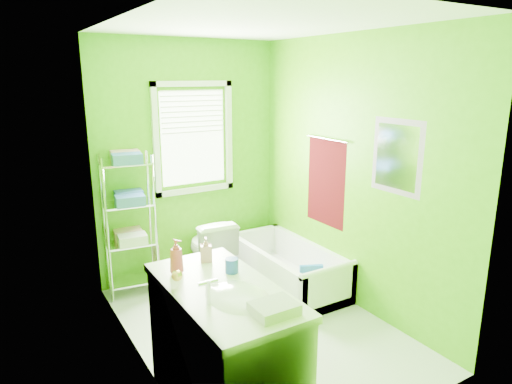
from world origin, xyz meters
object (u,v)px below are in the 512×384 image
bathtub (289,273)px  toilet (210,250)px  wire_shelf_unit (131,210)px  vanity (224,348)px

bathtub → toilet: size_ratio=1.92×
bathtub → wire_shelf_unit: (-1.45, 0.72, 0.75)m
toilet → wire_shelf_unit: 0.96m
toilet → wire_shelf_unit: wire_shelf_unit is taller
bathtub → vanity: vanity is taller
bathtub → toilet: toilet is taller
vanity → wire_shelf_unit: size_ratio=0.82×
vanity → wire_shelf_unit: wire_shelf_unit is taller
bathtub → vanity: bearing=-137.7°
vanity → bathtub: bearing=42.3°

